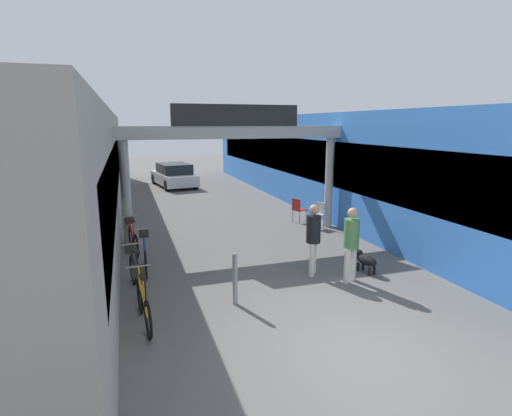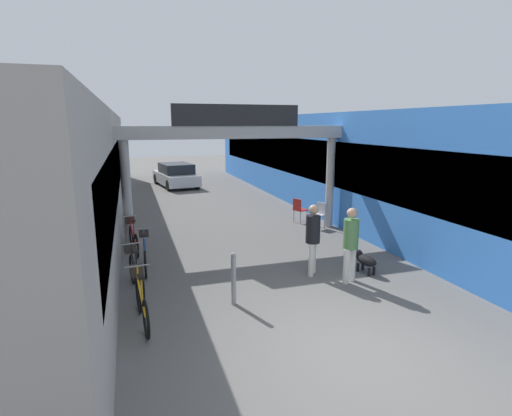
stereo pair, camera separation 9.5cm
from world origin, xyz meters
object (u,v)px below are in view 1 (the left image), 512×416
Objects in this scene: bicycle_red_farthest at (133,237)px; bicycle_blue_third at (145,253)px; dog_on_leash at (365,259)px; bicycle_black_second at (136,271)px; cafe_chair_aluminium_nearer at (318,213)px; pedestrian_with_dog at (351,240)px; cafe_chair_red_farther at (298,208)px; pedestrian_companion at (313,235)px; parked_car_white at (174,175)px; bicycle_orange_nearest at (143,300)px; bollard_post_metal at (235,278)px.

bicycle_blue_third is at bearing -80.75° from bicycle_red_farthest.
bicycle_black_second is (-5.32, 0.59, 0.12)m from dog_on_leash.
bicycle_red_farthest is at bearing -172.91° from cafe_chair_aluminium_nearer.
pedestrian_with_dog is 4.80m from bicycle_black_second.
cafe_chair_red_farther is at bearing 37.74° from bicycle_black_second.
bicycle_blue_third is at bearing 78.67° from bicycle_black_second.
cafe_chair_aluminium_nearer is (6.17, 3.58, 0.10)m from bicycle_black_second.
cafe_chair_red_farther is at bearing 69.89° from pedestrian_companion.
parked_car_white reaches higher than bicycle_blue_third.
pedestrian_with_dog is 4.65m from bicycle_orange_nearest.
cafe_chair_aluminium_nearer is at bearing 61.45° from pedestrian_companion.
bicycle_black_second is at bearing 175.53° from pedestrian_companion.
cafe_chair_red_farther is (0.49, 5.08, 0.22)m from dog_on_leash.
pedestrian_with_dog reaches higher than bicycle_blue_third.
bicycle_orange_nearest is at bearing -173.63° from pedestrian_with_dog.
bollard_post_metal is 1.21× the size of cafe_chair_red_farther.
dog_on_leash is at bearing -79.56° from parked_car_white.
pedestrian_with_dog is at bearing -148.35° from dog_on_leash.
pedestrian_companion reaches higher than bicycle_orange_nearest.
pedestrian_companion is at bearing 168.04° from dog_on_leash.
pedestrian_companion is 2.45m from bollard_post_metal.
cafe_chair_red_farther is at bearing 78.15° from pedestrian_with_dog.
cafe_chair_aluminium_nearer is (5.92, 2.34, 0.10)m from bicycle_blue_third.
pedestrian_with_dog reaches higher than bicycle_orange_nearest.
bicycle_blue_third is 1.90× the size of cafe_chair_red_farther.
bicycle_black_second is (-4.66, 1.00, -0.56)m from pedestrian_with_dog.
pedestrian_with_dog is 15.71m from parked_car_white.
bollard_post_metal is 1.21× the size of cafe_chair_aluminium_nearer.
pedestrian_with_dog is at bearing -48.10° from pedestrian_companion.
cafe_chair_red_farther is (1.76, 4.81, -0.44)m from pedestrian_companion.
parked_car_white reaches higher than bicycle_red_farthest.
pedestrian_with_dog reaches higher than parked_car_white.
bicycle_orange_nearest and bicycle_black_second have the same top height.
bicycle_blue_third is at bearing -99.71° from parked_car_white.
pedestrian_companion is 1.02× the size of bicycle_black_second.
bicycle_orange_nearest is at bearing -98.69° from parked_car_white.
bicycle_black_second is at bearing -149.87° from cafe_chair_aluminium_nearer.
bicycle_orange_nearest is 16.27m from parked_car_white.
bicycle_orange_nearest reaches higher than cafe_chair_aluminium_nearer.
pedestrian_companion is 1.01× the size of bicycle_blue_third.
bicycle_orange_nearest is 1.90× the size of cafe_chair_red_farther.
cafe_chair_aluminium_nearer is 0.98m from cafe_chair_red_farther.
bollard_post_metal is 7.03m from cafe_chair_red_farther.
bollard_post_metal is at bearing -124.22° from cafe_chair_red_farther.
dog_on_leash is 0.82× the size of cafe_chair_red_farther.
bicycle_blue_third is (-5.07, 1.83, 0.12)m from dog_on_leash.
cafe_chair_red_farther is at bearing 46.30° from bicycle_orange_nearest.
bollard_post_metal is at bearing -131.36° from cafe_chair_aluminium_nearer.
dog_on_leash is (0.66, 0.41, -0.67)m from pedestrian_with_dog.
pedestrian_companion is (-0.61, 0.68, -0.02)m from pedestrian_with_dog.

